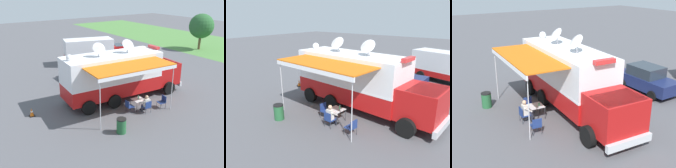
{
  "view_description": "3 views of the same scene",
  "coord_description": "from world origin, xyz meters",
  "views": [
    {
      "loc": [
        14.47,
        -9.76,
        7.92
      ],
      "look_at": [
        0.9,
        -0.62,
        1.69
      ],
      "focal_mm": 40.75,
      "sensor_mm": 36.0,
      "label": 1
    },
    {
      "loc": [
        11.02,
        7.46,
        5.75
      ],
      "look_at": [
        0.02,
        -1.02,
        1.32
      ],
      "focal_mm": 34.63,
      "sensor_mm": 36.0,
      "label": 2
    },
    {
      "loc": [
        8.28,
        13.18,
        7.1
      ],
      "look_at": [
        0.6,
        0.79,
        1.69
      ],
      "focal_mm": 45.45,
      "sensor_mm": 36.0,
      "label": 3
    }
  ],
  "objects": [
    {
      "name": "ground_plane",
      "position": [
        0.0,
        0.0,
        0.0
      ],
      "size": [
        100.0,
        100.0,
        0.0
      ],
      "primitive_type": "plane",
      "color": "#515156"
    },
    {
      "name": "lot_stripe",
      "position": [
        -2.22,
        1.24,
        0.0
      ],
      "size": [
        0.46,
        4.8,
        0.01
      ],
      "primitive_type": "cube",
      "rotation": [
        0.0,
        0.0,
        -0.07
      ],
      "color": "silver",
      "rests_on": "ground"
    },
    {
      "name": "command_truck",
      "position": [
        0.09,
        0.74,
        1.95
      ],
      "size": [
        5.25,
        9.64,
        4.53
      ],
      "color": "#B71414",
      "rests_on": "ground"
    },
    {
      "name": "folding_table",
      "position": [
        2.29,
        0.62,
        0.67
      ],
      "size": [
        0.85,
        0.85,
        0.73
      ],
      "color": "silver",
      "rests_on": "ground"
    },
    {
      "name": "water_bottle",
      "position": [
        2.15,
        0.75,
        0.83
      ],
      "size": [
        0.07,
        0.07,
        0.22
      ],
      "color": "#3F9959",
      "rests_on": "folding_table"
    },
    {
      "name": "folding_chair_at_table",
      "position": [
        3.09,
        0.74,
        0.51
      ],
      "size": [
        0.51,
        0.51,
        0.87
      ],
      "color": "navy",
      "rests_on": "ground"
    },
    {
      "name": "folding_chair_beside_table",
      "position": [
        2.32,
        -0.23,
        0.51
      ],
      "size": [
        0.51,
        0.51,
        0.87
      ],
      "color": "navy",
      "rests_on": "ground"
    },
    {
      "name": "folding_chair_spare_by_truck",
      "position": [
        3.04,
        2.19,
        0.51
      ],
      "size": [
        0.54,
        0.54,
        0.87
      ],
      "color": "navy",
      "rests_on": "ground"
    },
    {
      "name": "seated_responder",
      "position": [
        2.9,
        0.76,
        0.65
      ],
      "size": [
        0.68,
        0.58,
        1.25
      ],
      "color": "silver",
      "rests_on": "ground"
    },
    {
      "name": "trash_bin",
      "position": [
        4.13,
        -2.14,
        0.46
      ],
      "size": [
        0.57,
        0.57,
        0.91
      ],
      "color": "#235B33",
      "rests_on": "ground"
    },
    {
      "name": "traffic_cone",
      "position": [
        -0.8,
        -5.82,
        0.28
      ],
      "size": [
        0.36,
        0.36,
        0.58
      ],
      "color": "black",
      "rests_on": "ground"
    },
    {
      "name": "support_truck",
      "position": [
        -9.52,
        3.9,
        1.39
      ],
      "size": [
        3.77,
        7.1,
        2.7
      ],
      "color": "white",
      "rests_on": "ground"
    },
    {
      "name": "car_behind_truck",
      "position": [
        -5.74,
        0.97,
        0.88
      ],
      "size": [
        2.02,
        4.2,
        1.76
      ],
      "color": "navy",
      "rests_on": "ground"
    },
    {
      "name": "tree_far_left",
      "position": [
        -7.27,
        19.19,
        3.12
      ],
      "size": [
        3.23,
        3.23,
        4.75
      ],
      "color": "brown",
      "rests_on": "ground"
    }
  ]
}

